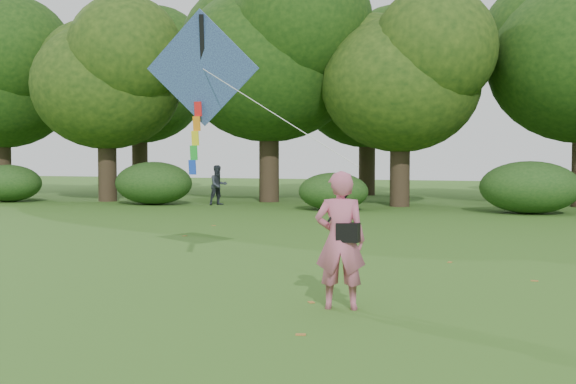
% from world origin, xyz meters
% --- Properties ---
extents(ground, '(100.00, 100.00, 0.00)m').
position_xyz_m(ground, '(0.00, 0.00, 0.00)').
color(ground, '#265114').
rests_on(ground, ground).
extents(man_kite_flyer, '(0.77, 0.58, 1.89)m').
position_xyz_m(man_kite_flyer, '(0.57, 0.40, 0.94)').
color(man_kite_flyer, '#C15B77').
rests_on(man_kite_flyer, ground).
extents(bystander_left, '(1.00, 1.02, 1.66)m').
position_xyz_m(bystander_left, '(-9.30, 18.38, 0.83)').
color(bystander_left, '#292F37').
rests_on(bystander_left, ground).
extents(crossbody_bag, '(0.43, 0.20, 0.73)m').
position_xyz_m(crossbody_bag, '(0.69, 0.37, 1.07)').
color(crossbody_bag, black).
rests_on(crossbody_bag, ground).
extents(flying_kite, '(4.37, 2.58, 2.89)m').
position_xyz_m(flying_kite, '(-2.51, 2.60, 3.57)').
color(flying_kite, '#2845AE').
rests_on(flying_kite, ground).
extents(tree_line, '(54.70, 15.30, 9.48)m').
position_xyz_m(tree_line, '(1.67, 22.88, 5.60)').
color(tree_line, '#3A2D1E').
rests_on(tree_line, ground).
extents(shrub_band, '(39.15, 3.22, 1.88)m').
position_xyz_m(shrub_band, '(-0.72, 17.60, 0.86)').
color(shrub_band, '#264919').
rests_on(shrub_band, ground).
extents(fallen_leaves, '(11.51, 14.36, 0.01)m').
position_xyz_m(fallen_leaves, '(-0.93, 2.18, 0.01)').
color(fallen_leaves, '#986329').
rests_on(fallen_leaves, ground).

